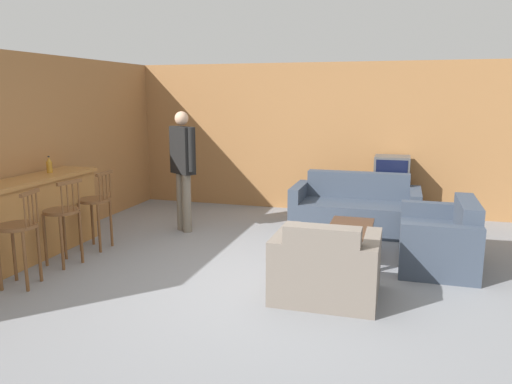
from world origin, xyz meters
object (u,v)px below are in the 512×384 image
(couch_far, at_px, (355,210))
(person_by_window, at_px, (183,164))
(bar_chair_near, at_px, (19,234))
(coffee_table, at_px, (350,232))
(bar_chair_mid, at_px, (62,218))
(tv, at_px, (392,173))
(bar_chair_far, at_px, (95,206))
(armchair_near, at_px, (326,269))
(tv_unit, at_px, (390,204))
(bottle, at_px, (49,165))
(loveseat_right, at_px, (440,241))

(couch_far, distance_m, person_by_window, 2.72)
(bar_chair_near, distance_m, coffee_table, 3.85)
(bar_chair_mid, distance_m, tv, 5.11)
(bar_chair_far, height_order, tv, tv)
(bar_chair_mid, height_order, person_by_window, person_by_window)
(bar_chair_near, distance_m, couch_far, 4.69)
(bar_chair_near, relative_size, coffee_table, 1.00)
(armchair_near, bearing_deg, coffee_table, 85.40)
(bar_chair_far, bearing_deg, tv_unit, 36.61)
(bottle, bearing_deg, person_by_window, 41.70)
(person_by_window, bearing_deg, bar_chair_far, -122.98)
(couch_far, distance_m, armchair_near, 2.76)
(bar_chair_mid, relative_size, bar_chair_far, 1.00)
(bar_chair_near, relative_size, bar_chair_far, 1.00)
(couch_far, bearing_deg, bar_chair_near, -134.00)
(bar_chair_far, height_order, person_by_window, person_by_window)
(armchair_near, xyz_separation_m, person_by_window, (-2.46, 1.95, 0.72))
(loveseat_right, bearing_deg, couch_far, 130.20)
(coffee_table, distance_m, bottle, 4.06)
(armchair_near, bearing_deg, person_by_window, 141.54)
(armchair_near, height_order, person_by_window, person_by_window)
(tv, bearing_deg, bar_chair_mid, -137.30)
(bar_chair_far, bearing_deg, bar_chair_near, -90.01)
(bar_chair_far, distance_m, bottle, 0.83)
(bar_chair_near, relative_size, bar_chair_mid, 1.00)
(armchair_near, distance_m, bottle, 3.99)
(tv, bearing_deg, loveseat_right, -73.38)
(coffee_table, height_order, tv_unit, tv_unit)
(couch_far, height_order, armchair_near, couch_far)
(bottle, xyz_separation_m, person_by_window, (1.38, 1.23, -0.09))
(bar_chair_far, distance_m, tv, 4.68)
(couch_far, bearing_deg, person_by_window, -162.22)
(bar_chair_near, bearing_deg, bottle, 115.09)
(bar_chair_far, relative_size, bottle, 4.68)
(bar_chair_near, relative_size, tv_unit, 1.11)
(tv, bearing_deg, bar_chair_near, -131.86)
(tv_unit, bearing_deg, person_by_window, -151.54)
(bar_chair_near, bearing_deg, couch_far, 46.00)
(coffee_table, xyz_separation_m, tv_unit, (0.43, 2.26, -0.10))
(tv_unit, distance_m, tv, 0.53)
(bar_chair_mid, height_order, tv, tv)
(bar_chair_far, height_order, armchair_near, bar_chair_far)
(couch_far, height_order, tv_unit, couch_far)
(couch_far, height_order, loveseat_right, couch_far)
(armchair_near, bearing_deg, tv, 81.45)
(armchair_near, xyz_separation_m, tv_unit, (0.54, 3.58, -0.05))
(coffee_table, xyz_separation_m, person_by_window, (-2.57, 0.64, 0.67))
(armchair_near, relative_size, loveseat_right, 0.76)
(tv, distance_m, person_by_window, 3.42)
(bar_chair_far, xyz_separation_m, couch_far, (3.25, 1.96, -0.29))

